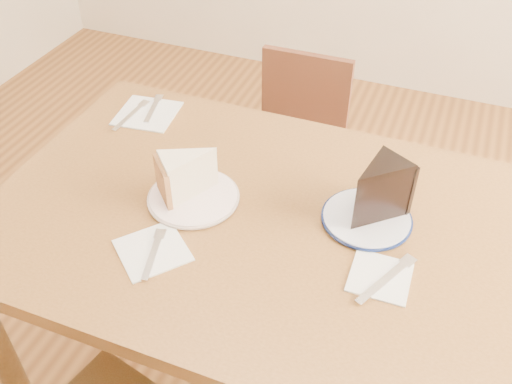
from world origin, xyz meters
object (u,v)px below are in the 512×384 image
(plate_navy, at_px, (367,218))
(chocolate_cake, at_px, (375,195))
(plate_cream, at_px, (194,197))
(carrot_cake, at_px, (192,175))
(table, at_px, (258,247))
(chair_far, at_px, (293,154))

(plate_navy, distance_m, chocolate_cake, 0.07)
(plate_cream, bearing_deg, carrot_cake, 118.45)
(carrot_cake, bearing_deg, table, 41.24)
(chair_far, relative_size, carrot_cake, 5.98)
(table, height_order, plate_navy, plate_navy)
(plate_cream, distance_m, plate_navy, 0.39)
(plate_cream, height_order, plate_navy, same)
(plate_navy, bearing_deg, chocolate_cake, 24.37)
(chair_far, xyz_separation_m, carrot_cake, (-0.03, -0.66, 0.40))
(plate_navy, distance_m, carrot_cake, 0.40)
(table, relative_size, carrot_cake, 9.71)
(carrot_cake, distance_m, chocolate_cake, 0.40)
(plate_cream, bearing_deg, chair_far, 88.01)
(chair_far, bearing_deg, carrot_cake, 87.00)
(table, relative_size, plate_cream, 6.02)
(plate_cream, relative_size, plate_navy, 1.06)
(plate_cream, xyz_separation_m, carrot_cake, (-0.01, 0.02, 0.05))
(plate_navy, bearing_deg, plate_cream, -168.86)
(chair_far, distance_m, chocolate_cake, 0.81)
(table, bearing_deg, carrot_cake, 175.67)
(plate_navy, height_order, chocolate_cake, chocolate_cake)
(chair_far, distance_m, carrot_cake, 0.77)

